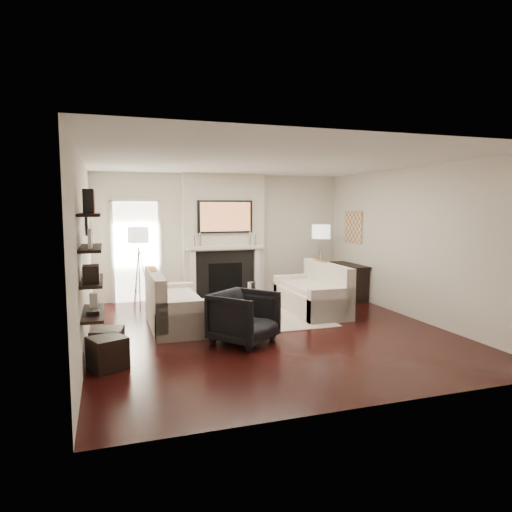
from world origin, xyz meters
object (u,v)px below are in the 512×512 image
object	(u,v)px
loveseat_left_base	(176,314)
ottoman_near	(108,344)
loveseat_right_base	(311,301)
lamp_left_shade	(138,235)
armchair	(244,315)
lamp_right_shade	(321,232)
coffee_table	(244,299)

from	to	relation	value
loveseat_left_base	ottoman_near	xyz separation A→B (m)	(-1.10, -1.33, -0.01)
ottoman_near	loveseat_right_base	bearing A→B (deg)	23.25
loveseat_right_base	lamp_left_shade	xyz separation A→B (m)	(-3.06, 1.34, 1.24)
armchair	lamp_right_shade	bearing A→B (deg)	7.31
loveseat_left_base	ottoman_near	world-z (taller)	loveseat_left_base
lamp_right_shade	ottoman_near	world-z (taller)	lamp_right_shade
ottoman_near	lamp_right_shade	bearing A→B (deg)	32.62
loveseat_left_base	loveseat_right_base	xyz separation A→B (m)	(2.59, 0.26, 0.00)
lamp_left_shade	ottoman_near	world-z (taller)	lamp_left_shade
lamp_left_shade	lamp_right_shade	world-z (taller)	same
loveseat_left_base	armchair	xyz separation A→B (m)	(0.82, -1.21, 0.21)
lamp_left_shade	ottoman_near	distance (m)	3.24
lamp_right_shade	loveseat_right_base	bearing A→B (deg)	-122.53
loveseat_right_base	armchair	bearing A→B (deg)	-140.34
loveseat_right_base	ottoman_near	size ratio (longest dim) A/B	4.50
loveseat_left_base	armchair	bearing A→B (deg)	-55.94
coffee_table	lamp_right_shade	distance (m)	2.94
loveseat_left_base	lamp_right_shade	size ratio (longest dim) A/B	4.50
armchair	lamp_left_shade	bearing A→B (deg)	75.20
loveseat_left_base	loveseat_right_base	bearing A→B (deg)	5.65
coffee_table	loveseat_right_base	bearing A→B (deg)	10.70
loveseat_right_base	coffee_table	xyz separation A→B (m)	(-1.42, -0.27, 0.19)
loveseat_right_base	armchair	size ratio (longest dim) A/B	2.15
coffee_table	lamp_left_shade	size ratio (longest dim) A/B	2.75
loveseat_left_base	lamp_left_shade	size ratio (longest dim) A/B	4.50
coffee_table	lamp_left_shade	distance (m)	2.53
lamp_right_shade	armchair	bearing A→B (deg)	-133.17
coffee_table	lamp_right_shade	xyz separation A→B (m)	(2.25, 1.58, 1.05)
coffee_table	ottoman_near	world-z (taller)	coffee_table
armchair	lamp_right_shade	world-z (taller)	lamp_right_shade
loveseat_right_base	coffee_table	distance (m)	1.45
armchair	ottoman_near	bearing A→B (deg)	143.93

